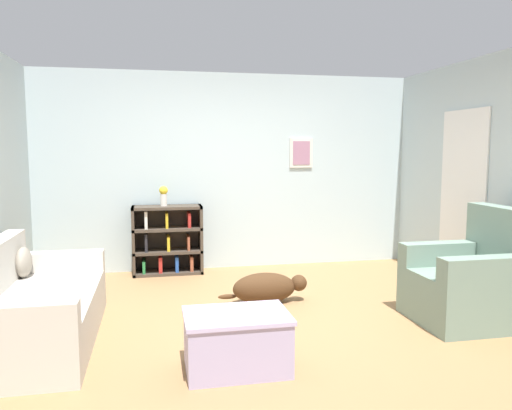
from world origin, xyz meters
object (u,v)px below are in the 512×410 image
at_px(recliner_chair, 471,282).
at_px(vase, 164,195).
at_px(coffee_table, 237,340).
at_px(bookshelf, 168,241).
at_px(dog, 267,288).
at_px(couch, 30,310).

distance_m(recliner_chair, vase, 3.71).
bearing_deg(coffee_table, bookshelf, 97.74).
bearing_deg(bookshelf, vase, -151.16).
bearing_deg(vase, bookshelf, 28.84).
bearing_deg(vase, dog, -55.65).
bearing_deg(couch, coffee_table, -27.51).
xyz_separation_m(bookshelf, coffee_table, (0.41, -3.00, -0.20)).
height_order(dog, vase, vase).
height_order(bookshelf, vase, vase).
relative_size(couch, dog, 1.99).
relative_size(recliner_chair, dog, 1.13).
bearing_deg(couch, dog, 17.38).
relative_size(bookshelf, dog, 0.94).
distance_m(bookshelf, coffee_table, 3.03).
xyz_separation_m(couch, recliner_chair, (3.90, -0.24, 0.08)).
xyz_separation_m(bookshelf, dog, (0.97, -1.50, -0.26)).
bearing_deg(vase, coffee_table, -81.48).
bearing_deg(dog, coffee_table, -110.62).
bearing_deg(couch, vase, 62.08).
xyz_separation_m(bookshelf, recliner_chair, (2.72, -2.42, -0.05)).
height_order(couch, bookshelf, bookshelf).
height_order(coffee_table, dog, coffee_table).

